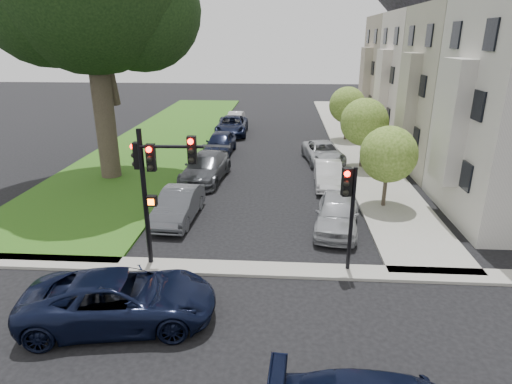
# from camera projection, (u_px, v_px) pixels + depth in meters

# --- Properties ---
(ground) EXTENTS (140.00, 140.00, 0.00)m
(ground) POSITION_uv_depth(u_px,v_px,m) (246.00, 302.00, 13.89)
(ground) COLOR black
(ground) RESTS_ON ground
(grass_strip) EXTENTS (8.00, 44.00, 0.12)m
(grass_strip) POSITION_uv_depth(u_px,v_px,m) (167.00, 136.00, 36.95)
(grass_strip) COLOR #346019
(grass_strip) RESTS_ON ground
(sidewalk_right) EXTENTS (3.50, 44.00, 0.12)m
(sidewalk_right) POSITION_uv_depth(u_px,v_px,m) (351.00, 139.00, 35.97)
(sidewalk_right) COLOR #A2A09B
(sidewalk_right) RESTS_ON ground
(sidewalk_cross) EXTENTS (60.00, 1.00, 0.12)m
(sidewalk_cross) POSITION_uv_depth(u_px,v_px,m) (251.00, 269.00, 15.75)
(sidewalk_cross) COLOR #A2A09B
(sidewalk_cross) RESTS_ON ground
(house_b) EXTENTS (7.70, 7.55, 15.97)m
(house_b) POSITION_uv_depth(u_px,v_px,m) (477.00, 58.00, 25.30)
(house_b) COLOR gray
(house_b) RESTS_ON ground
(house_c) EXTENTS (7.70, 7.55, 15.97)m
(house_c) POSITION_uv_depth(u_px,v_px,m) (435.00, 54.00, 32.34)
(house_c) COLOR beige
(house_c) RESTS_ON ground
(house_d) EXTENTS (7.70, 7.55, 15.97)m
(house_d) POSITION_uv_depth(u_px,v_px,m) (409.00, 51.00, 39.38)
(house_d) COLOR #ACA99C
(house_d) RESTS_ON ground
(small_tree_a) EXTENTS (2.77, 2.77, 4.15)m
(small_tree_a) POSITION_uv_depth(u_px,v_px,m) (388.00, 154.00, 20.70)
(small_tree_a) COLOR black
(small_tree_a) RESTS_ON ground
(small_tree_b) EXTENTS (3.04, 3.04, 4.56)m
(small_tree_b) POSITION_uv_depth(u_px,v_px,m) (364.00, 122.00, 27.12)
(small_tree_b) COLOR black
(small_tree_b) RESTS_ON ground
(small_tree_c) EXTENTS (2.94, 2.94, 4.41)m
(small_tree_c) POSITION_uv_depth(u_px,v_px,m) (347.00, 105.00, 34.66)
(small_tree_c) COLOR black
(small_tree_c) RESTS_ON ground
(traffic_signal_main) EXTENTS (2.54, 0.66, 5.19)m
(traffic_signal_main) POSITION_uv_depth(u_px,v_px,m) (154.00, 174.00, 14.98)
(traffic_signal_main) COLOR black
(traffic_signal_main) RESTS_ON ground
(traffic_signal_secondary) EXTENTS (0.53, 0.43, 3.98)m
(traffic_signal_secondary) POSITION_uv_depth(u_px,v_px,m) (349.00, 201.00, 14.79)
(traffic_signal_secondary) COLOR black
(traffic_signal_secondary) RESTS_ON ground
(car_cross_near) EXTENTS (5.97, 3.47, 1.56)m
(car_cross_near) POSITION_uv_depth(u_px,v_px,m) (121.00, 299.00, 12.70)
(car_cross_near) COLOR black
(car_cross_near) RESTS_ON ground
(car_parked_0) EXTENTS (2.51, 4.78, 1.55)m
(car_parked_0) POSITION_uv_depth(u_px,v_px,m) (337.00, 213.00, 18.92)
(car_parked_0) COLOR #999BA0
(car_parked_0) RESTS_ON ground
(car_parked_1) EXTENTS (1.57, 4.28, 1.40)m
(car_parked_1) POSITION_uv_depth(u_px,v_px,m) (328.00, 174.00, 24.50)
(car_parked_1) COLOR silver
(car_parked_1) RESTS_ON ground
(car_parked_2) EXTENTS (2.97, 5.25, 1.38)m
(car_parked_2) POSITION_uv_depth(u_px,v_px,m) (323.00, 152.00, 29.22)
(car_parked_2) COLOR #999BA0
(car_parked_2) RESTS_ON ground
(car_parked_5) EXTENTS (1.75, 4.53, 1.47)m
(car_parked_5) POSITION_uv_depth(u_px,v_px,m) (178.00, 205.00, 19.91)
(car_parked_5) COLOR #3F4247
(car_parked_5) RESTS_ON ground
(car_parked_6) EXTENTS (2.72, 5.66, 1.59)m
(car_parked_6) POSITION_uv_depth(u_px,v_px,m) (206.00, 167.00, 25.52)
(car_parked_6) COLOR #3F4247
(car_parked_6) RESTS_ON ground
(car_parked_7) EXTENTS (2.06, 4.79, 1.61)m
(car_parked_7) POSITION_uv_depth(u_px,v_px,m) (220.00, 143.00, 31.40)
(car_parked_7) COLOR black
(car_parked_7) RESTS_ON ground
(car_parked_8) EXTENTS (2.84, 5.80, 1.59)m
(car_parked_8) POSITION_uv_depth(u_px,v_px,m) (232.00, 126.00, 37.64)
(car_parked_8) COLOR black
(car_parked_8) RESTS_ON ground
(car_parked_9) EXTENTS (1.62, 4.01, 1.29)m
(car_parked_9) POSITION_uv_depth(u_px,v_px,m) (235.00, 119.00, 41.54)
(car_parked_9) COLOR silver
(car_parked_9) RESTS_ON ground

